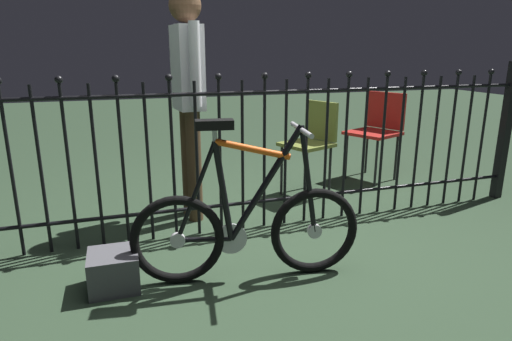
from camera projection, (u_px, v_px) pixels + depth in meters
ground_plane at (286, 259)px, 2.76m from camera, size 20.00×20.00×0.00m
iron_fence at (251, 149)px, 3.11m from camera, size 4.55×0.07×1.19m
bicycle at (247, 227)px, 2.47m from camera, size 1.30×0.40×0.92m
chair_olive at (312, 138)px, 3.88m from camera, size 0.50×0.50×0.84m
chair_red at (378, 126)px, 4.39m from camera, size 0.58×0.58×0.87m
person_visitor at (188, 87)px, 3.21m from camera, size 0.23×0.47×1.69m
display_crate at (114, 270)px, 2.41m from camera, size 0.27×0.27×0.21m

